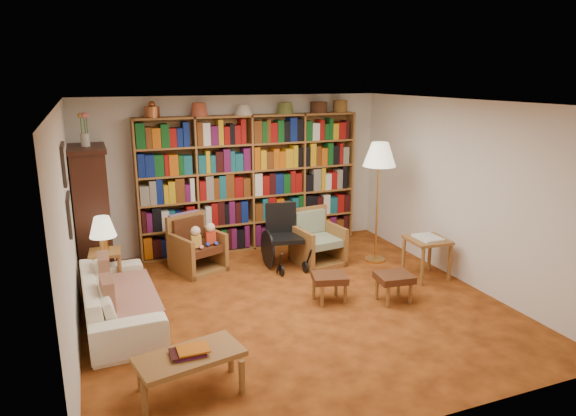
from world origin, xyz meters
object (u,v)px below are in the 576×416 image
wheelchair (284,238)px  footstool_b (394,279)px  sofa (119,299)px  side_table_papers (427,245)px  coffee_table (190,359)px  floor_lamp (379,159)px  side_table_lamp (106,263)px  armchair_leather (197,247)px  footstool_a (330,280)px  armchair_sage (316,242)px

wheelchair → footstool_b: (0.83, -1.71, -0.13)m
footstool_b → sofa: bearing=167.9°
wheelchair → side_table_papers: size_ratio=1.55×
side_table_papers → coffee_table: bearing=-157.6°
floor_lamp → coffee_table: bearing=-144.7°
wheelchair → sofa: bearing=-157.5°
side_table_lamp → armchair_leather: size_ratio=0.67×
side_table_lamp → coffee_table: 2.64m
wheelchair → footstool_a: 1.41m
armchair_leather → footstool_a: armchair_leather is taller
armchair_sage → footstool_b: armchair_sage is taller
armchair_sage → footstool_a: armchair_sage is taller
wheelchair → coffee_table: (-1.94, -2.68, -0.11)m
sofa → side_table_papers: bearing=-94.6°
sofa → armchair_sage: armchair_sage is taller
armchair_sage → side_table_papers: armchair_sage is taller
footstool_a → coffee_table: size_ratio=0.50×
wheelchair → floor_lamp: floor_lamp is taller
footstool_a → footstool_b: footstool_b is taller
armchair_sage → side_table_papers: bearing=-44.5°
sofa → wheelchair: wheelchair is taller
sofa → footstool_a: size_ratio=3.91×
footstool_a → side_table_papers: bearing=7.7°
armchair_sage → side_table_papers: 1.68m
armchair_leather → floor_lamp: floor_lamp is taller
armchair_sage → coffee_table: (-2.46, -2.67, 0.01)m
armchair_leather → side_table_papers: bearing=-27.5°
sofa → wheelchair: bearing=-69.8°
armchair_sage → floor_lamp: (0.88, -0.31, 1.28)m
armchair_sage → side_table_papers: size_ratio=1.35×
wheelchair → floor_lamp: (1.39, -0.32, 1.16)m
wheelchair → coffee_table: bearing=-125.9°
armchair_leather → coffee_table: bearing=-102.7°
coffee_table → wheelchair: bearing=54.1°
coffee_table → armchair_leather: bearing=77.3°
armchair_leather → footstool_b: bearing=-44.7°
footstool_a → footstool_b: (0.75, -0.31, 0.01)m
sofa → coffee_table: bearing=-165.7°
floor_lamp → armchair_leather: bearing=165.6°
armchair_leather → wheelchair: wheelchair is taller
armchair_leather → footstool_b: (2.09, -2.07, -0.04)m
armchair_leather → side_table_lamp: bearing=-160.1°
side_table_lamp → side_table_papers: 4.38m
wheelchair → side_table_papers: (1.71, -1.18, 0.06)m
footstool_b → coffee_table: (-2.77, -0.97, 0.02)m
floor_lamp → wheelchair: bearing=167.0°
armchair_leather → wheelchair: size_ratio=0.93×
armchair_leather → floor_lamp: bearing=-14.4°
floor_lamp → coffee_table: 4.28m
side_table_lamp → footstool_a: side_table_lamp is taller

